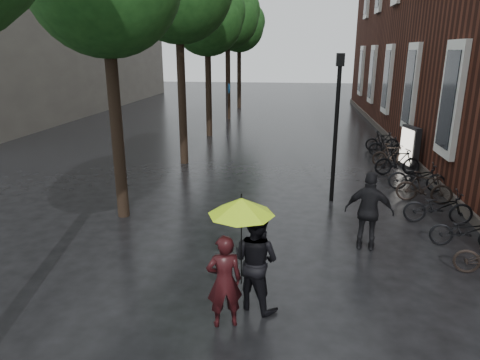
% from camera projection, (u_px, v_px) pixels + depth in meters
% --- Properties ---
extents(street_trees, '(4.33, 34.03, 8.91)m').
position_uv_depth(street_trees, '(194.00, 6.00, 18.69)').
color(street_trees, black).
rests_on(street_trees, ground).
extents(person_burgundy, '(0.69, 0.56, 1.65)m').
position_uv_depth(person_burgundy, '(224.00, 281.00, 7.06)').
color(person_burgundy, black).
rests_on(person_burgundy, ground).
extents(person_black, '(1.13, 1.05, 1.85)m').
position_uv_depth(person_black, '(256.00, 260.00, 7.54)').
color(person_black, black).
rests_on(person_black, ground).
extents(lime_umbrella, '(1.13, 1.13, 1.67)m').
position_uv_depth(lime_umbrella, '(241.00, 206.00, 7.07)').
color(lime_umbrella, black).
rests_on(lime_umbrella, ground).
extents(pedestrian_walking, '(1.17, 0.67, 1.87)m').
position_uv_depth(pedestrian_walking, '(369.00, 211.00, 9.82)').
color(pedestrian_walking, black).
rests_on(pedestrian_walking, ground).
extents(parked_bicycles, '(2.04, 12.37, 1.02)m').
position_uv_depth(parked_bicycles, '(416.00, 178.00, 13.99)').
color(parked_bicycles, black).
rests_on(parked_bicycles, ground).
extents(ad_lightbox, '(0.26, 1.12, 1.68)m').
position_uv_depth(ad_lightbox, '(409.00, 148.00, 16.63)').
color(ad_lightbox, black).
rests_on(ad_lightbox, ground).
extents(lamp_post, '(0.23, 0.23, 4.41)m').
position_uv_depth(lamp_post, '(337.00, 115.00, 12.52)').
color(lamp_post, black).
rests_on(lamp_post, ground).
extents(cycle_sign, '(0.15, 0.51, 2.82)m').
position_uv_depth(cycle_sign, '(228.00, 102.00, 22.67)').
color(cycle_sign, '#262628').
rests_on(cycle_sign, ground).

